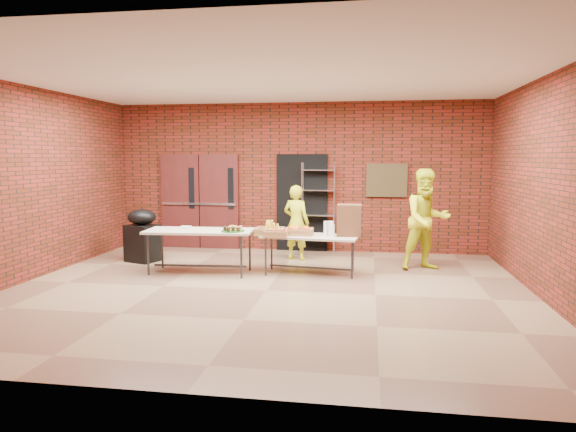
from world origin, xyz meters
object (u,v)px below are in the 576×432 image
Objects in this scene: covered_grill at (142,235)px; volunteer_woman at (296,223)px; coffee_dispenser at (349,220)px; volunteer_man at (427,220)px; wire_rack at (318,208)px; table_right at (310,239)px; table_left at (200,233)px.

volunteer_woman is (2.94, 0.66, 0.23)m from covered_grill.
coffee_dispenser is 0.30× the size of volunteer_man.
volunteer_woman is at bearing 133.74° from coffee_dispenser.
wire_rack is 2.11m from table_right.
wire_rack reaches higher than coffee_dispenser.
volunteer_woman is at bearing -111.99° from wire_rack.
volunteer_man is at bearing 23.66° from coffee_dispenser.
covered_grill is (-3.30, -1.52, -0.44)m from wire_rack.
table_left is at bearing -8.26° from covered_grill.
wire_rack is at bearing 126.92° from volunteer_man.
coffee_dispenser is 0.52× the size of covered_grill.
covered_grill is 0.56× the size of volunteer_man.
coffee_dispenser reaches higher than table_right.
wire_rack is at bearing -93.19° from volunteer_woman.
table_right is at bearing -172.94° from coffee_dispenser.
volunteer_woman is at bearing 116.10° from table_right.
volunteer_man is at bearing 9.19° from table_left.
wire_rack is 1.86× the size of covered_grill.
table_left is 1.64m from covered_grill.
coffee_dispenser is at bearing -69.66° from wire_rack.
table_right is 3.41m from covered_grill.
covered_grill reaches higher than table_right.
table_left is at bearing -166.14° from table_right.
table_right is 2.16m from volunteer_man.
covered_grill is at bearing -155.07° from wire_rack.
coffee_dispenser is at bearing 152.71° from volunteer_woman.
wire_rack is 0.96m from volunteer_woman.
wire_rack reaches higher than table_right.
covered_grill is at bearing 177.74° from table_right.
wire_rack is at bearing 110.17° from coffee_dispenser.
volunteer_man is (5.40, 0.12, 0.40)m from covered_grill.
volunteer_woman is (1.51, 1.44, 0.04)m from table_left.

